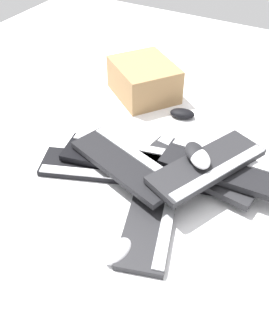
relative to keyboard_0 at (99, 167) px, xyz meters
name	(u,v)px	position (x,y,z in m)	size (l,w,h in m)	color
ground_plane	(156,176)	(-0.21, -0.07, -0.01)	(3.20, 3.20, 0.00)	white
keyboard_0	(99,167)	(0.00, 0.00, 0.00)	(0.46, 0.30, 0.03)	black
keyboard_1	(152,216)	(-0.29, 0.12, 0.00)	(0.27, 0.46, 0.03)	#232326
keyboard_2	(176,173)	(-0.27, -0.11, 0.00)	(0.46, 0.26, 0.03)	black
keyboard_3	(200,170)	(-0.35, -0.14, 0.03)	(0.46, 0.20, 0.03)	#232326
keyboard_4	(223,168)	(-0.43, -0.15, 0.06)	(0.45, 0.17, 0.03)	black
keyboard_5	(121,156)	(-0.06, -0.06, 0.03)	(0.46, 0.24, 0.03)	black
keyboard_6	(125,163)	(-0.11, -0.01, 0.06)	(0.46, 0.28, 0.03)	black
keyboard_7	(208,166)	(-0.39, -0.10, 0.09)	(0.32, 0.46, 0.03)	#232326
mouse_0	(200,158)	(-0.36, -0.09, 0.13)	(0.11, 0.07, 0.04)	silver
mouse_1	(182,114)	(-0.13, -0.48, 0.01)	(0.11, 0.07, 0.04)	black
mouse_2	(195,152)	(-0.33, -0.11, 0.13)	(0.11, 0.07, 0.04)	black
mouse_3	(118,251)	(-0.26, 0.30, 0.01)	(0.11, 0.07, 0.04)	#B7B7BC
cardboard_box	(144,80)	(0.11, -0.56, 0.07)	(0.31, 0.26, 0.16)	#9E774C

